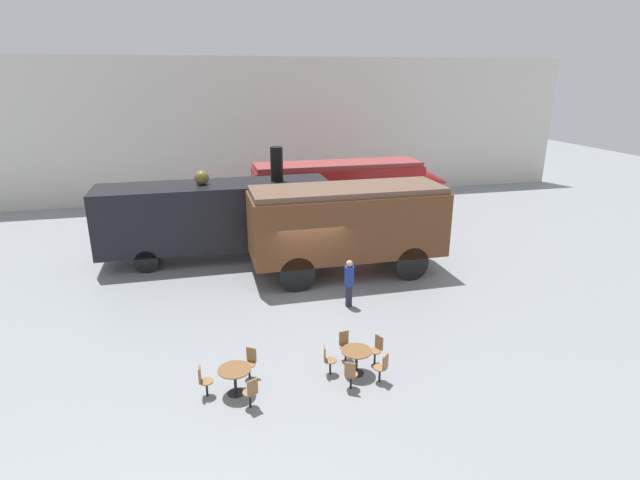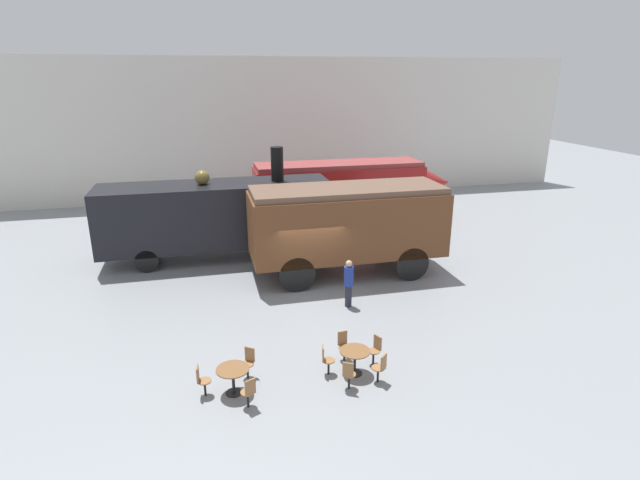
{
  "view_description": "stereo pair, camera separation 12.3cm",
  "coord_description": "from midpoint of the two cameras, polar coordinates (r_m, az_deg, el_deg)",
  "views": [
    {
      "loc": [
        -3.94,
        -17.42,
        7.92
      ],
      "look_at": [
        0.62,
        1.0,
        1.6
      ],
      "focal_mm": 28.0,
      "sensor_mm": 36.0,
      "label": 1
    },
    {
      "loc": [
        -3.82,
        -17.45,
        7.92
      ],
      "look_at": [
        0.62,
        1.0,
        1.6
      ],
      "focal_mm": 28.0,
      "sensor_mm": 36.0,
      "label": 2
    }
  ],
  "objects": [
    {
      "name": "cafe_table_near",
      "position": [
        14.11,
        3.93,
        -13.03
      ],
      "size": [
        0.85,
        0.85,
        0.73
      ],
      "color": "black",
      "rests_on": "ground_plane"
    },
    {
      "name": "visitor_person",
      "position": [
        17.71,
        3.15,
        -4.76
      ],
      "size": [
        0.34,
        0.34,
        1.76
      ],
      "color": "#262633",
      "rests_on": "ground_plane"
    },
    {
      "name": "backdrop_wall",
      "position": [
        33.43,
        -7.34,
        12.4
      ],
      "size": [
        44.0,
        0.15,
        9.0
      ],
      "color": "silver",
      "rests_on": "ground_plane"
    },
    {
      "name": "cafe_chair_6",
      "position": [
        14.1,
        -8.24,
        -13.5
      ],
      "size": [
        0.4,
        0.4,
        0.87
      ],
      "rotation": [
        0.0,
        0.0,
        10.38
      ],
      "color": "black",
      "rests_on": "ground_plane"
    },
    {
      "name": "steam_locomotive",
      "position": [
        22.65,
        -11.9,
        2.92
      ],
      "size": [
        10.09,
        2.6,
        4.9
      ],
      "color": "black",
      "rests_on": "ground_plane"
    },
    {
      "name": "cafe_table_mid",
      "position": [
        13.49,
        -9.98,
        -14.88
      ],
      "size": [
        0.86,
        0.86,
        0.73
      ],
      "color": "black",
      "rests_on": "ground_plane"
    },
    {
      "name": "cafe_chair_5",
      "position": [
        12.94,
        -8.16,
        -16.74
      ],
      "size": [
        0.38,
        0.4,
        0.87
      ],
      "rotation": [
        0.0,
        0.0,
        8.28
      ],
      "color": "black",
      "rests_on": "ground_plane"
    },
    {
      "name": "streamlined_locomotive",
      "position": [
        27.83,
        3.54,
        6.21
      ],
      "size": [
        11.23,
        2.46,
        3.38
      ],
      "color": "maroon",
      "rests_on": "ground_plane"
    },
    {
      "name": "cafe_chair_2",
      "position": [
        13.48,
        3.24,
        -14.96
      ],
      "size": [
        0.39,
        0.4,
        0.87
      ],
      "rotation": [
        0.0,
        0.0,
        7.35
      ],
      "color": "black",
      "rests_on": "ground_plane"
    },
    {
      "name": "passenger_coach_wooden",
      "position": [
        20.2,
        2.95,
        2.13
      ],
      "size": [
        7.81,
        2.77,
        3.69
      ],
      "color": "brown",
      "rests_on": "ground_plane"
    },
    {
      "name": "cafe_chair_1",
      "position": [
        14.07,
        0.62,
        -13.35
      ],
      "size": [
        0.38,
        0.36,
        0.87
      ],
      "rotation": [
        0.0,
        0.0,
        6.09
      ],
      "color": "black",
      "rests_on": "ground_plane"
    },
    {
      "name": "cafe_chair_7",
      "position": [
        13.58,
        -13.47,
        -15.22
      ],
      "size": [
        0.37,
        0.36,
        0.87
      ],
      "rotation": [
        0.0,
        0.0,
        12.47
      ],
      "color": "black",
      "rests_on": "ground_plane"
    },
    {
      "name": "cafe_chair_4",
      "position": [
        14.62,
        6.27,
        -12.16
      ],
      "size": [
        0.4,
        0.38,
        0.87
      ],
      "rotation": [
        0.0,
        0.0,
        9.86
      ],
      "color": "black",
      "rests_on": "ground_plane"
    },
    {
      "name": "ground_plane",
      "position": [
        19.54,
        -1.26,
        -5.5
      ],
      "size": [
        80.0,
        80.0,
        0.0
      ],
      "primitive_type": "plane",
      "color": "gray"
    },
    {
      "name": "cafe_chair_0",
      "position": [
        14.76,
        2.61,
        -11.74
      ],
      "size": [
        0.36,
        0.37,
        0.87
      ],
      "rotation": [
        0.0,
        0.0,
        4.83
      ],
      "color": "black",
      "rests_on": "ground_plane"
    },
    {
      "name": "cafe_chair_3",
      "position": [
        13.83,
        6.89,
        -14.12
      ],
      "size": [
        0.4,
        0.4,
        0.87
      ],
      "rotation": [
        0.0,
        0.0,
        8.6
      ],
      "color": "black",
      "rests_on": "ground_plane"
    }
  ]
}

